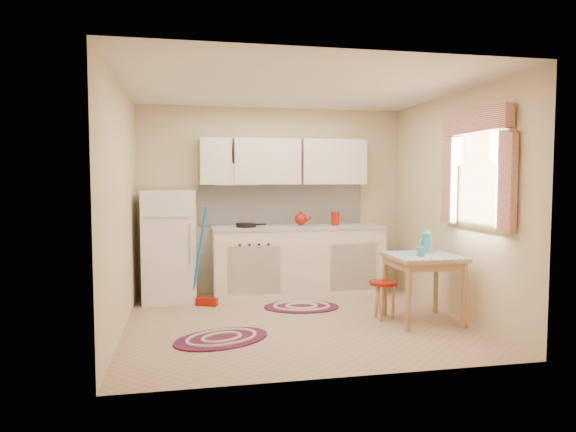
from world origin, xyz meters
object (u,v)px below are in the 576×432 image
object	(u,v)px
base_cabinets	(298,262)
stool	(383,300)
table	(423,289)
fridge	(169,246)

from	to	relation	value
base_cabinets	stool	xyz separation A→B (m)	(0.65, -1.39, -0.23)
base_cabinets	table	distance (m)	1.87
base_cabinets	stool	bearing A→B (deg)	-64.82
stool	table	bearing A→B (deg)	-24.36
table	base_cabinets	bearing A→B (deg)	123.55
base_cabinets	table	bearing A→B (deg)	-56.45
fridge	stool	size ratio (longest dim) A/B	3.33
table	stool	distance (m)	0.45
stool	fridge	bearing A→B (deg)	150.08
fridge	table	size ratio (longest dim) A/B	1.94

